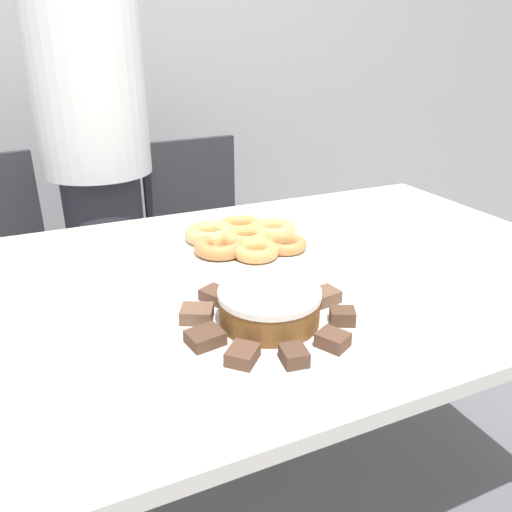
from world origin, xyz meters
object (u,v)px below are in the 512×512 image
object	(u,v)px
plate_cake	(269,323)
plate_donuts	(246,246)
person_standing	(97,158)
office_chair_right	(207,258)
napkin	(65,344)
office_chair_left	(3,293)
frosted_cake	(269,306)

from	to	relation	value
plate_cake	plate_donuts	bearing A→B (deg)	73.04
person_standing	office_chair_right	xyz separation A→B (m)	(0.38, -0.09, -0.43)
plate_donuts	office_chair_right	bearing A→B (deg)	79.80
napkin	plate_cake	bearing A→B (deg)	-13.62
person_standing	napkin	size ratio (longest dim) A/B	10.08
plate_cake	napkin	size ratio (longest dim) A/B	2.18
plate_cake	napkin	distance (m)	0.37
plate_donuts	office_chair_left	bearing A→B (deg)	131.76
office_chair_left	office_chair_right	bearing A→B (deg)	-9.61
person_standing	office_chair_left	distance (m)	0.59
office_chair_left	frosted_cake	bearing A→B (deg)	-73.78
plate_cake	plate_donuts	size ratio (longest dim) A/B	1.02
office_chair_left	plate_cake	bearing A→B (deg)	-73.78
plate_donuts	napkin	distance (m)	0.55
plate_donuts	frosted_cake	world-z (taller)	frosted_cake
frosted_cake	person_standing	bearing A→B (deg)	96.53
frosted_cake	napkin	size ratio (longest dim) A/B	1.17
frosted_cake	napkin	xyz separation A→B (m)	(-0.36, 0.09, -0.04)
person_standing	frosted_cake	world-z (taller)	person_standing
person_standing	office_chair_right	world-z (taller)	person_standing
office_chair_right	napkin	xyz separation A→B (m)	(-0.60, -1.01, 0.34)
office_chair_left	plate_cake	size ratio (longest dim) A/B	2.50
plate_donuts	napkin	xyz separation A→B (m)	(-0.47, -0.29, -0.00)
person_standing	plate_donuts	bearing A→B (deg)	-73.00
office_chair_right	plate_donuts	xyz separation A→B (m)	(-0.13, -0.72, 0.34)
plate_cake	office_chair_right	bearing A→B (deg)	77.46
person_standing	napkin	bearing A→B (deg)	-101.28
office_chair_left	office_chair_right	distance (m)	0.77
plate_donuts	napkin	world-z (taller)	plate_donuts
plate_donuts	plate_cake	bearing A→B (deg)	-106.96
frosted_cake	office_chair_left	bearing A→B (deg)	115.88
office_chair_right	frosted_cake	bearing A→B (deg)	-107.32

